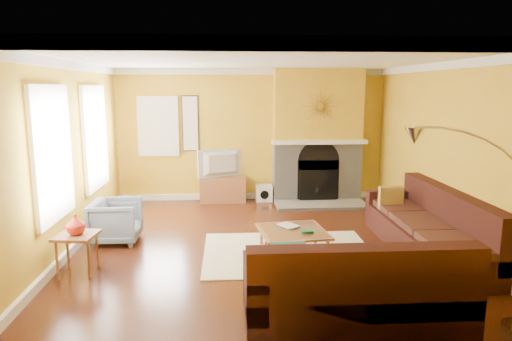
{
  "coord_description": "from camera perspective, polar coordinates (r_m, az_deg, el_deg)",
  "views": [
    {
      "loc": [
        -0.51,
        -6.44,
        2.32
      ],
      "look_at": [
        -0.07,
        0.4,
        1.07
      ],
      "focal_mm": 32.0,
      "sensor_mm": 36.0,
      "label": 1
    }
  ],
  "objects": [
    {
      "name": "floor",
      "position": [
        6.87,
        0.79,
        -9.53
      ],
      "size": [
        5.5,
        6.0,
        0.02
      ],
      "primitive_type": "cube",
      "color": "#562512",
      "rests_on": "ground"
    },
    {
      "name": "ceiling",
      "position": [
        6.47,
        0.86,
        13.76
      ],
      "size": [
        5.5,
        6.0,
        0.02
      ],
      "primitive_type": "cube",
      "color": "white",
      "rests_on": "ground"
    },
    {
      "name": "wall_back",
      "position": [
        9.51,
        -0.6,
        4.44
      ],
      "size": [
        5.5,
        0.02,
        2.7
      ],
      "primitive_type": "cube",
      "color": "gold",
      "rests_on": "ground"
    },
    {
      "name": "wall_front",
      "position": [
        3.6,
        4.6,
        -5.34
      ],
      "size": [
        5.5,
        0.02,
        2.7
      ],
      "primitive_type": "cube",
      "color": "gold",
      "rests_on": "ground"
    },
    {
      "name": "wall_left",
      "position": [
        6.89,
        -22.72,
        1.41
      ],
      "size": [
        0.02,
        6.0,
        2.7
      ],
      "primitive_type": "cube",
      "color": "gold",
      "rests_on": "ground"
    },
    {
      "name": "wall_right",
      "position": [
        7.29,
        23.02,
        1.83
      ],
      "size": [
        0.02,
        6.0,
        2.7
      ],
      "primitive_type": "cube",
      "color": "gold",
      "rests_on": "ground"
    },
    {
      "name": "baseboard",
      "position": [
        6.84,
        0.8,
        -8.98
      ],
      "size": [
        5.5,
        6.0,
        0.12
      ],
      "primitive_type": null,
      "color": "white",
      "rests_on": "floor"
    },
    {
      "name": "crown_molding",
      "position": [
        6.47,
        0.85,
        13.14
      ],
      "size": [
        5.5,
        6.0,
        0.12
      ],
      "primitive_type": null,
      "color": "white",
      "rests_on": "ceiling"
    },
    {
      "name": "window_left_near",
      "position": [
        8.09,
        -19.57,
        3.89
      ],
      "size": [
        0.06,
        1.22,
        1.72
      ],
      "primitive_type": "cube",
      "color": "white",
      "rests_on": "wall_left"
    },
    {
      "name": "window_left_far",
      "position": [
        6.3,
        -24.22,
        1.92
      ],
      "size": [
        0.06,
        1.22,
        1.72
      ],
      "primitive_type": "cube",
      "color": "white",
      "rests_on": "wall_left"
    },
    {
      "name": "window_back",
      "position": [
        9.53,
        -12.12,
        5.44
      ],
      "size": [
        0.82,
        0.06,
        1.22
      ],
      "primitive_type": "cube",
      "color": "white",
      "rests_on": "wall_back"
    },
    {
      "name": "wall_art",
      "position": [
        9.47,
        -8.21,
        5.83
      ],
      "size": [
        0.34,
        0.04,
        1.14
      ],
      "primitive_type": "cube",
      "color": "white",
      "rests_on": "wall_back"
    },
    {
      "name": "fireplace",
      "position": [
        9.47,
        7.67,
        4.33
      ],
      "size": [
        1.8,
        0.4,
        2.7
      ],
      "primitive_type": null,
      "color": "gray",
      "rests_on": "floor"
    },
    {
      "name": "mantel",
      "position": [
        9.25,
        7.95,
        3.56
      ],
      "size": [
        1.92,
        0.22,
        0.08
      ],
      "primitive_type": "cube",
      "color": "white",
      "rests_on": "fireplace"
    },
    {
      "name": "hearth",
      "position": [
        9.18,
        8.14,
        -4.26
      ],
      "size": [
        1.8,
        0.7,
        0.06
      ],
      "primitive_type": "cube",
      "color": "gray",
      "rests_on": "floor"
    },
    {
      "name": "sunburst",
      "position": [
        9.21,
        8.04,
        7.89
      ],
      "size": [
        0.7,
        0.04,
        0.7
      ],
      "primitive_type": null,
      "color": "olive",
      "rests_on": "fireplace"
    },
    {
      "name": "rug",
      "position": [
        6.61,
        4.07,
        -10.18
      ],
      "size": [
        2.4,
        1.8,
        0.02
      ],
      "primitive_type": "cube",
      "color": "#EFE5BD",
      "rests_on": "floor"
    },
    {
      "name": "sectional_sofa",
      "position": [
        6.14,
        12.79,
        -7.7
      ],
      "size": [
        3.1,
        3.7,
        0.9
      ],
      "primitive_type": null,
      "color": "#361611",
      "rests_on": "floor"
    },
    {
      "name": "coffee_table",
      "position": [
        6.52,
        4.59,
        -8.9
      ],
      "size": [
        1.01,
        1.01,
        0.36
      ],
      "primitive_type": null,
      "rotation": [
        0.0,
        0.0,
        0.12
      ],
      "color": "white",
      "rests_on": "floor"
    },
    {
      "name": "media_console",
      "position": [
        9.42,
        -4.16,
        -2.38
      ],
      "size": [
        0.94,
        0.42,
        0.51
      ],
      "primitive_type": "cube",
      "color": "#935A35",
      "rests_on": "floor"
    },
    {
      "name": "tv",
      "position": [
        9.31,
        -4.2,
        0.89
      ],
      "size": [
        0.97,
        0.51,
        0.57
      ],
      "primitive_type": "imported",
      "rotation": [
        0.0,
        0.0,
        3.55
      ],
      "color": "black",
      "rests_on": "media_console"
    },
    {
      "name": "subwoofer",
      "position": [
        9.5,
        0.99,
        -2.82
      ],
      "size": [
        0.33,
        0.33,
        0.33
      ],
      "primitive_type": "cube",
      "color": "white",
      "rests_on": "floor"
    },
    {
      "name": "armchair",
      "position": [
        7.27,
        -17.08,
        -6.08
      ],
      "size": [
        0.72,
        0.7,
        0.65
      ],
      "primitive_type": "imported",
      "rotation": [
        0.0,
        0.0,
        1.58
      ],
      "color": "gray",
      "rests_on": "floor"
    },
    {
      "name": "side_table",
      "position": [
        6.25,
        -21.39,
        -9.68
      ],
      "size": [
        0.53,
        0.53,
        0.52
      ],
      "primitive_type": null,
      "rotation": [
        0.0,
        0.0,
        -0.12
      ],
      "color": "#935A35",
      "rests_on": "floor"
    },
    {
      "name": "vase",
      "position": [
        6.13,
        -21.63,
        -6.29
      ],
      "size": [
        0.31,
        0.31,
        0.25
      ],
      "primitive_type": "imported",
      "rotation": [
        0.0,
        0.0,
        0.33
      ],
      "color": "red",
      "rests_on": "side_table"
    },
    {
      "name": "book",
      "position": [
        6.52,
        3.31,
        -7.08
      ],
      "size": [
        0.34,
        0.36,
        0.03
      ],
      "primitive_type": "imported",
      "rotation": [
        0.0,
        0.0,
        0.59
      ],
      "color": "white",
      "rests_on": "coffee_table"
    },
    {
      "name": "arc_lamp",
      "position": [
        4.7,
        25.68,
        -7.22
      ],
      "size": [
        1.27,
        0.36,
        1.97
      ],
      "primitive_type": null,
      "color": "silver",
      "rests_on": "floor"
    }
  ]
}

